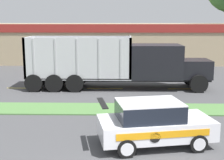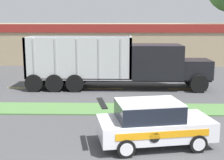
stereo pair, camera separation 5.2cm
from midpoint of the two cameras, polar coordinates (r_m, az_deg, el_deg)
name	(u,v)px [view 2 (the right image)]	position (r m, az deg, el deg)	size (l,w,h in m)	color
grass_verge	(128,109)	(15.93, 3.11, -5.32)	(120.00, 2.10, 0.06)	#517F42
centre_line_3	(25,88)	(21.78, -15.56, -1.41)	(2.40, 0.14, 0.01)	yellow
centre_line_4	(105,88)	(20.85, -1.22, -1.55)	(2.40, 0.14, 0.01)	yellow
centre_line_5	(186,89)	(21.29, 13.46, -1.59)	(2.40, 0.14, 0.01)	yellow
dump_truck_trail	(133,65)	(20.71, 4.02, 2.79)	(12.05, 2.78, 3.55)	black
rally_car	(153,123)	(11.35, 7.64, -7.76)	(4.32, 2.59, 1.66)	white
store_building_backdrop	(99,41)	(37.17, -2.33, 7.07)	(43.75, 12.10, 4.20)	tan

